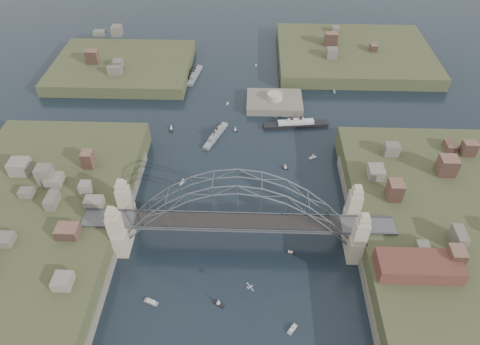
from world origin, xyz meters
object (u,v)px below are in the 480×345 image
wharf_shed (419,266)px  naval_cruiser_far (195,75)px  bridge (238,212)px  ocean_liner (296,124)px  naval_cruiser_near (216,135)px  fort_island (274,106)px

wharf_shed → naval_cruiser_far: wharf_shed is taller
naval_cruiser_far → wharf_shed: bearing=-57.8°
bridge → naval_cruiser_far: 94.95m
bridge → wharf_shed: bearing=-17.7°
wharf_shed → ocean_liner: size_ratio=0.81×
bridge → ocean_liner: bearing=70.6°
wharf_shed → naval_cruiser_near: 82.81m
bridge → fort_island: (12.00, 70.00, -12.66)m
wharf_shed → ocean_liner: wharf_shed is taller
naval_cruiser_near → ocean_liner: 30.58m
fort_island → wharf_shed: bearing=-69.1°
naval_cruiser_far → bridge: bearing=-76.2°
naval_cruiser_near → fort_island: bearing=44.9°
fort_island → naval_cruiser_far: fort_island is taller
wharf_shed → ocean_liner: bearing=109.2°
wharf_shed → naval_cruiser_far: 125.05m
fort_island → naval_cruiser_near: fort_island is taller
bridge → naval_cruiser_far: bearing=103.8°
fort_island → wharf_shed: wharf_shed is taller
fort_island → ocean_liner: ocean_liner is taller
naval_cruiser_far → ocean_liner: bearing=-40.3°
ocean_liner → wharf_shed: bearing=-70.8°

